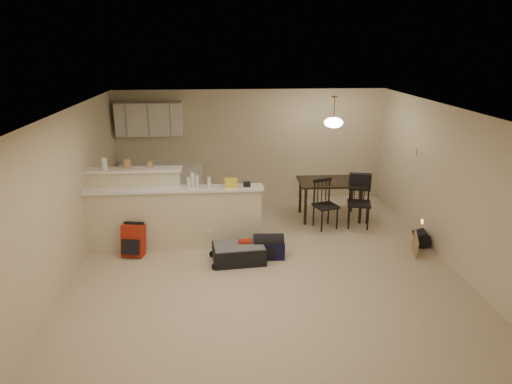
{
  "coord_description": "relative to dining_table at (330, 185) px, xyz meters",
  "views": [
    {
      "loc": [
        -0.66,
        -6.61,
        3.43
      ],
      "look_at": [
        -0.1,
        0.7,
        1.05
      ],
      "focal_mm": 32.0,
      "sensor_mm": 36.0,
      "label": 1
    }
  ],
  "objects": [
    {
      "name": "breakfast_bar",
      "position": [
        -3.28,
        -1.11,
        -0.09
      ],
      "size": [
        3.08,
        0.58,
        1.39
      ],
      "color": "beige",
      "rests_on": "ground"
    },
    {
      "name": "black_daypack",
      "position": [
        1.33,
        -1.48,
        -0.57
      ],
      "size": [
        0.25,
        0.32,
        0.26
      ],
      "primitive_type": "cube",
      "rotation": [
        0.0,
        0.0,
        1.4
      ],
      "color": "black",
      "rests_on": "ground"
    },
    {
      "name": "bottle_a",
      "position": [
        -2.69,
        -1.19,
        0.52
      ],
      "size": [
        0.07,
        0.07,
        0.26
      ],
      "primitive_type": "cylinder",
      "color": "silver",
      "rests_on": "breakfast_bar"
    },
    {
      "name": "bottle_b",
      "position": [
        -2.41,
        -1.19,
        0.48
      ],
      "size": [
        0.06,
        0.06,
        0.18
      ],
      "primitive_type": "cylinder",
      "color": "silver",
      "rests_on": "breakfast_bar"
    },
    {
      "name": "room",
      "position": [
        -1.52,
        -2.09,
        0.55
      ],
      "size": [
        7.0,
        7.02,
        2.5
      ],
      "color": "beige",
      "rests_on": "ground"
    },
    {
      "name": "pendant_lamp",
      "position": [
        0.0,
        0.0,
        1.29
      ],
      "size": [
        0.36,
        0.36,
        0.62
      ],
      "color": "brown",
      "rests_on": "room"
    },
    {
      "name": "dining_table",
      "position": [
        0.0,
        0.0,
        0.0
      ],
      "size": [
        1.29,
        0.87,
        0.8
      ],
      "rotation": [
        0.0,
        0.0,
        -0.02
      ],
      "color": "black",
      "rests_on": "ground"
    },
    {
      "name": "extra_item_x",
      "position": [
        -2.61,
        -1.19,
        0.49
      ],
      "size": [
        0.06,
        0.06,
        0.21
      ],
      "primitive_type": "cylinder",
      "color": "silver",
      "rests_on": "breakfast_bar"
    },
    {
      "name": "navy_duffel",
      "position": [
        -1.44,
        -1.75,
        -0.56
      ],
      "size": [
        0.54,
        0.31,
        0.29
      ],
      "primitive_type": "cube",
      "rotation": [
        0.0,
        0.0,
        -0.04
      ],
      "color": "#101033",
      "rests_on": "ground"
    },
    {
      "name": "cereal_box",
      "position": [
        -3.8,
        -0.97,
        0.77
      ],
      "size": [
        0.1,
        0.07,
        0.16
      ],
      "primitive_type": "cube",
      "color": "tan",
      "rests_on": "breakfast_bar"
    },
    {
      "name": "dining_chair_near",
      "position": [
        -0.2,
        -0.52,
        -0.22
      ],
      "size": [
        0.52,
        0.51,
        0.96
      ],
      "primitive_type": null,
      "rotation": [
        0.0,
        0.0,
        0.32
      ],
      "color": "black",
      "rests_on": "ground"
    },
    {
      "name": "upper_cabinets",
      "position": [
        -3.72,
        1.23,
        1.2
      ],
      "size": [
        1.4,
        0.34,
        0.7
      ],
      "primitive_type": "cube",
      "color": "white",
      "rests_on": "room"
    },
    {
      "name": "jar",
      "position": [
        -4.19,
        -0.97,
        0.79
      ],
      "size": [
        0.1,
        0.1,
        0.2
      ],
      "primitive_type": "cylinder",
      "color": "silver",
      "rests_on": "breakfast_bar"
    },
    {
      "name": "red_backpack",
      "position": [
        -3.71,
        -1.48,
        -0.43
      ],
      "size": [
        0.4,
        0.29,
        0.54
      ],
      "primitive_type": "cube",
      "rotation": [
        0.0,
        0.0,
        -0.18
      ],
      "color": "#AC2613",
      "rests_on": "ground"
    },
    {
      "name": "extra_item_y",
      "position": [
        -2.76,
        -1.19,
        0.48
      ],
      "size": [
        0.07,
        0.07,
        0.18
      ],
      "primitive_type": "cylinder",
      "color": "silver",
      "rests_on": "breakfast_bar"
    },
    {
      "name": "bag_lump",
      "position": [
        -2.04,
        -1.19,
        0.46
      ],
      "size": [
        0.22,
        0.18,
        0.14
      ],
      "primitive_type": "cube",
      "color": "tan",
      "rests_on": "breakfast_bar"
    },
    {
      "name": "thermostat",
      "position": [
        1.46,
        -0.54,
        0.8
      ],
      "size": [
        0.02,
        0.12,
        0.12
      ],
      "primitive_type": "cube",
      "color": "beige",
      "rests_on": "room"
    },
    {
      "name": "dining_chair_far",
      "position": [
        0.46,
        -0.51,
        -0.19
      ],
      "size": [
        0.54,
        0.52,
        1.01
      ],
      "primitive_type": null,
      "rotation": [
        0.0,
        0.0,
        -0.26
      ],
      "color": "black",
      "rests_on": "ground"
    },
    {
      "name": "cardboard_sheet",
      "position": [
        1.07,
        -1.83,
        -0.52
      ],
      "size": [
        0.14,
        0.46,
        0.36
      ],
      "primitive_type": "cube",
      "rotation": [
        0.0,
        0.0,
        1.31
      ],
      "color": "tan",
      "rests_on": "ground"
    },
    {
      "name": "pouch",
      "position": [
        -1.76,
        -1.19,
        0.43
      ],
      "size": [
        0.12,
        0.1,
        0.08
      ],
      "primitive_type": "cube",
      "color": "tan",
      "rests_on": "breakfast_bar"
    },
    {
      "name": "kitchen_counter",
      "position": [
        -3.52,
        1.1,
        -0.25
      ],
      "size": [
        1.8,
        0.6,
        0.9
      ],
      "primitive_type": "cube",
      "color": "white",
      "rests_on": "ground"
    },
    {
      "name": "suitcase",
      "position": [
        -1.94,
        -1.86,
        -0.56
      ],
      "size": [
        0.89,
        0.63,
        0.29
      ],
      "primitive_type": "cube",
      "rotation": [
        0.0,
        0.0,
        0.1
      ],
      "color": "black",
      "rests_on": "ground"
    },
    {
      "name": "small_box",
      "position": [
        -3.42,
        -0.97,
        0.75
      ],
      "size": [
        0.08,
        0.06,
        0.12
      ],
      "primitive_type": "cube",
      "color": "tan",
      "rests_on": "breakfast_bar"
    }
  ]
}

